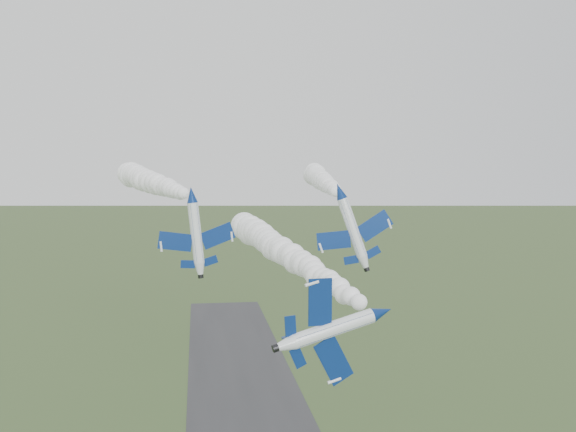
% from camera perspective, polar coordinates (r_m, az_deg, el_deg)
% --- Properties ---
extents(jet_lead, '(3.92, 12.78, 10.28)m').
position_cam_1_polar(jet_lead, '(65.04, 8.40, -8.47)').
color(jet_lead, white).
extents(smoke_trail_jet_lead, '(14.69, 56.51, 4.93)m').
position_cam_1_polar(smoke_trail_jet_lead, '(93.57, -0.14, -3.36)').
color(smoke_trail_jet_lead, white).
extents(jet_pair_left, '(11.01, 13.00, 3.27)m').
position_cam_1_polar(jet_pair_left, '(90.80, -8.56, 1.90)').
color(jet_pair_left, white).
extents(smoke_trail_jet_pair_left, '(19.73, 70.09, 5.45)m').
position_cam_1_polar(smoke_trail_jet_pair_left, '(128.48, -12.14, 3.01)').
color(smoke_trail_jet_pair_left, white).
extents(jet_pair_right, '(10.94, 13.76, 4.54)m').
position_cam_1_polar(jet_pair_right, '(93.94, 4.61, 2.24)').
color(jet_pair_right, white).
extents(smoke_trail_jet_pair_right, '(11.37, 62.69, 4.74)m').
position_cam_1_polar(smoke_trail_jet_pair_right, '(128.78, 3.04, 3.19)').
color(smoke_trail_jet_pair_right, white).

